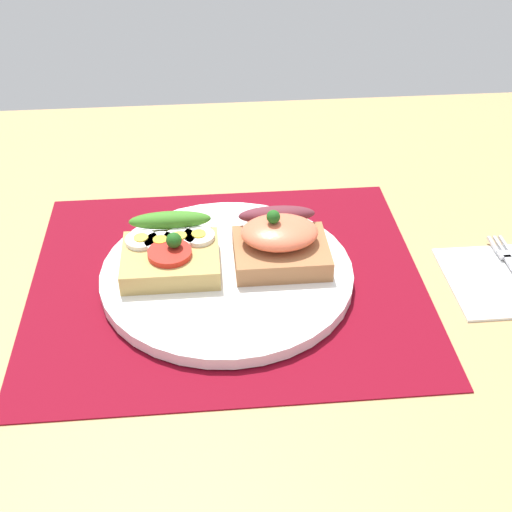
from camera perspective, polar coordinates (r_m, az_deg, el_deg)
The scene contains 6 objects.
ground_plane at distance 71.04cm, azimuth -2.41°, elevation -3.14°, with size 120.00×90.00×3.20cm, color tan.
placemat at distance 69.94cm, azimuth -2.45°, elevation -2.04°, with size 40.49×34.48×0.30cm, color maroon.
plate at distance 69.45cm, azimuth -2.47°, elevation -1.54°, with size 25.98×25.98×1.26cm, color white.
sandwich_egg_tomato at distance 69.32cm, azimuth -7.26°, elevation 0.36°, with size 9.85×9.60×4.33cm.
sandwich_salmon at distance 69.34cm, azimuth 2.04°, elevation 1.28°, with size 9.67×9.23×5.93cm.
napkin at distance 74.67cm, azimuth 20.82°, elevation -1.81°, with size 13.27×11.76×0.60cm, color white.
Camera 1 is at (-1.84, -54.62, 43.79)cm, focal length 47.13 mm.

